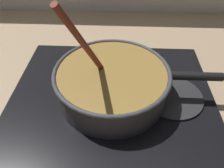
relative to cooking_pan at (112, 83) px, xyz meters
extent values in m
cube|color=black|center=(0.00, 0.00, -0.05)|extent=(0.56, 0.48, 0.01)
torus|color=#592D0C|center=(0.00, 0.00, -0.04)|extent=(0.17, 0.17, 0.01)
cylinder|color=#262628|center=(0.16, 0.00, -0.04)|extent=(0.17, 0.17, 0.01)
cylinder|color=#38383D|center=(0.00, 0.00, -0.01)|extent=(0.29, 0.29, 0.08)
cylinder|color=olive|center=(0.00, 0.00, 0.00)|extent=(0.28, 0.28, 0.08)
torus|color=#38383D|center=(0.00, 0.00, 0.04)|extent=(0.30, 0.30, 0.01)
cylinder|color=black|center=(0.21, 0.00, 0.03)|extent=(0.13, 0.02, 0.02)
cylinder|color=#EDD88C|center=(-0.09, -0.07, 0.03)|extent=(0.04, 0.04, 0.01)
cylinder|color=#E5CC7A|center=(0.04, 0.07, 0.03)|extent=(0.04, 0.04, 0.01)
cylinder|color=#EDD88C|center=(-0.02, 0.05, 0.03)|extent=(0.04, 0.04, 0.01)
cylinder|color=beige|center=(-0.04, -0.05, 0.03)|extent=(0.03, 0.03, 0.01)
cylinder|color=#EDD88C|center=(0.00, 0.10, 0.03)|extent=(0.03, 0.03, 0.01)
cylinder|color=#E5CC7A|center=(0.00, 0.00, 0.03)|extent=(0.03, 0.03, 0.01)
cylinder|color=#EDD88C|center=(-0.05, 0.02, 0.03)|extent=(0.03, 0.03, 0.01)
cylinder|color=beige|center=(0.07, 0.03, 0.03)|extent=(0.03, 0.03, 0.01)
cylinder|color=maroon|center=(-0.06, -0.03, 0.13)|extent=(0.08, 0.12, 0.23)
cube|color=brown|center=(-0.03, 0.02, 0.02)|extent=(0.05, 0.05, 0.01)
camera|label=1|loc=(0.02, -0.42, 0.39)|focal=35.04mm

